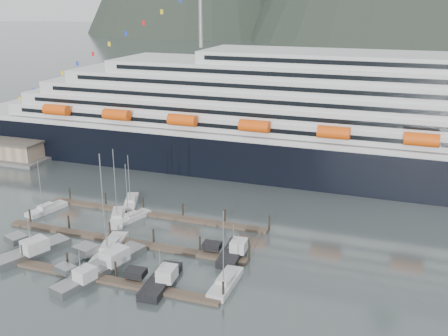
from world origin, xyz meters
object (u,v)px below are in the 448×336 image
at_px(sailboat_a, 47,210).
at_px(trawler_d, 160,280).
at_px(sailboat_e, 131,202).
at_px(trawler_a, 31,250).
at_px(trawler_b, 81,279).
at_px(cruise_ship, 355,129).
at_px(trawler_e, 232,251).
at_px(sailboat_b, 118,218).
at_px(sailboat_d, 109,250).
at_px(sailboat_c, 132,218).
at_px(sailboat_h, 225,283).
at_px(trawler_c, 108,261).

bearing_deg(sailboat_a, trawler_d, -103.28).
relative_size(sailboat_e, trawler_d, 1.04).
height_order(trawler_a, trawler_b, trawler_a).
height_order(trawler_a, trawler_d, trawler_a).
height_order(cruise_ship, trawler_e, cruise_ship).
bearing_deg(trawler_a, sailboat_e, 11.70).
xyz_separation_m(sailboat_b, sailboat_d, (5.89, -12.87, 0.04)).
bearing_deg(sailboat_c, sailboat_b, 126.04).
height_order(trawler_b, trawler_d, trawler_d).
distance_m(sailboat_e, trawler_a, 27.16).
relative_size(sailboat_a, trawler_b, 1.14).
bearing_deg(trawler_d, trawler_a, 82.83).
bearing_deg(cruise_ship, sailboat_a, -141.96).
xyz_separation_m(trawler_a, trawler_e, (32.83, 11.46, -0.07)).
bearing_deg(sailboat_h, trawler_c, 92.10).
bearing_deg(trawler_b, trawler_d, -56.18).
xyz_separation_m(sailboat_e, sailboat_h, (30.57, -25.06, 0.03)).
distance_m(sailboat_d, trawler_d, 14.93).
height_order(sailboat_b, sailboat_d, sailboat_d).
xyz_separation_m(sailboat_b, trawler_d, (19.13, -19.75, 0.42)).
height_order(cruise_ship, sailboat_e, cruise_ship).
bearing_deg(sailboat_d, sailboat_b, 12.43).
bearing_deg(sailboat_e, trawler_e, -141.25).
distance_m(sailboat_b, trawler_b, 24.82).
relative_size(sailboat_b, trawler_b, 1.50).
bearing_deg(trawler_b, trawler_e, -33.74).
relative_size(sailboat_a, trawler_c, 0.79).
relative_size(sailboat_b, trawler_c, 1.04).
height_order(sailboat_d, trawler_b, sailboat_d).
relative_size(sailboat_a, sailboat_e, 1.00).
bearing_deg(sailboat_c, trawler_c, -144.54).
distance_m(cruise_ship, trawler_e, 53.43).
relative_size(sailboat_e, trawler_a, 0.85).
relative_size(sailboat_h, trawler_a, 0.98).
bearing_deg(sailboat_e, sailboat_a, 100.95).
xyz_separation_m(trawler_b, trawler_e, (19.22, 16.69, 0.02)).
xyz_separation_m(cruise_ship, sailboat_d, (-34.99, -56.17, -11.57)).
relative_size(sailboat_e, trawler_b, 1.13).
distance_m(cruise_ship, sailboat_d, 67.18).
relative_size(sailboat_a, trawler_d, 1.05).
distance_m(sailboat_b, trawler_c, 19.34).
relative_size(trawler_a, trawler_c, 0.92).
bearing_deg(trawler_c, cruise_ship, -14.13).
xyz_separation_m(sailboat_d, sailboat_e, (-7.61, 21.22, -0.07)).
xyz_separation_m(cruise_ship, trawler_b, (-33.43, -66.96, -11.20)).
height_order(sailboat_a, sailboat_c, sailboat_c).
height_order(sailboat_b, sailboat_c, sailboat_b).
xyz_separation_m(sailboat_a, trawler_d, (35.28, -18.43, 0.44)).
bearing_deg(cruise_ship, sailboat_c, -132.04).
distance_m(sailboat_a, trawler_c, 29.40).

